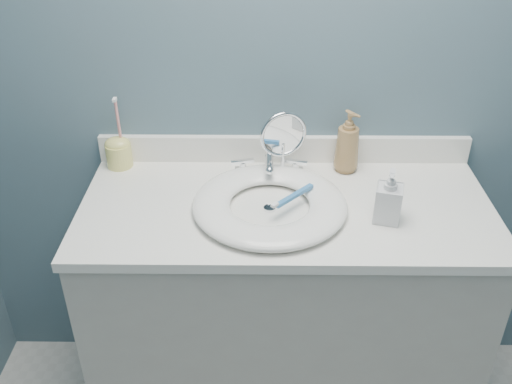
{
  "coord_description": "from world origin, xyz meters",
  "views": [
    {
      "loc": [
        -0.08,
        -0.44,
        1.81
      ],
      "look_at": [
        -0.09,
        0.94,
        0.94
      ],
      "focal_mm": 40.0,
      "sensor_mm": 36.0,
      "label": 1
    }
  ],
  "objects_px": {
    "toothbrush_holder": "(119,151)",
    "soap_bottle_amber": "(348,142)",
    "soap_bottle_clear": "(389,196)",
    "makeup_mirror": "(283,142)"
  },
  "relations": [
    {
      "from": "soap_bottle_clear",
      "to": "toothbrush_holder",
      "type": "distance_m",
      "value": 0.87
    },
    {
      "from": "soap_bottle_clear",
      "to": "toothbrush_holder",
      "type": "height_order",
      "value": "toothbrush_holder"
    },
    {
      "from": "soap_bottle_amber",
      "to": "toothbrush_holder",
      "type": "height_order",
      "value": "toothbrush_holder"
    },
    {
      "from": "soap_bottle_amber",
      "to": "toothbrush_holder",
      "type": "distance_m",
      "value": 0.74
    },
    {
      "from": "soap_bottle_amber",
      "to": "soap_bottle_clear",
      "type": "height_order",
      "value": "soap_bottle_amber"
    },
    {
      "from": "toothbrush_holder",
      "to": "soap_bottle_amber",
      "type": "bearing_deg",
      "value": -1.53
    },
    {
      "from": "makeup_mirror",
      "to": "toothbrush_holder",
      "type": "xyz_separation_m",
      "value": [
        -0.53,
        0.06,
        -0.07
      ]
    },
    {
      "from": "soap_bottle_amber",
      "to": "toothbrush_holder",
      "type": "relative_size",
      "value": 0.85
    },
    {
      "from": "makeup_mirror",
      "to": "soap_bottle_amber",
      "type": "height_order",
      "value": "makeup_mirror"
    },
    {
      "from": "soap_bottle_clear",
      "to": "soap_bottle_amber",
      "type": "bearing_deg",
      "value": 120.44
    }
  ]
}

